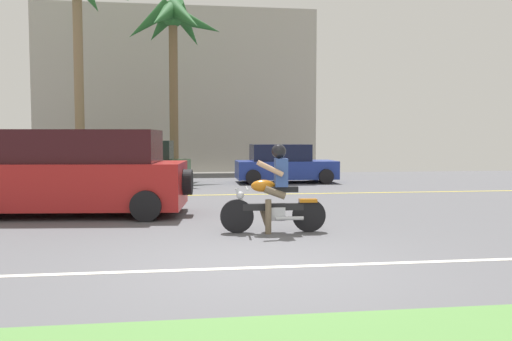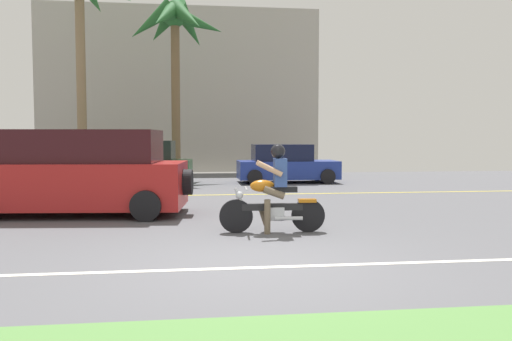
# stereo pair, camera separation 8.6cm
# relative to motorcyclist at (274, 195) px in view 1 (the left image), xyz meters

# --- Properties ---
(ground) EXTENTS (56.00, 30.00, 0.04)m
(ground) POSITION_rel_motorcyclist_xyz_m (-0.62, 0.77, -0.70)
(ground) COLOR #545459
(lane_line_near) EXTENTS (50.40, 0.12, 0.01)m
(lane_line_near) POSITION_rel_motorcyclist_xyz_m (-0.62, -2.47, -0.67)
(lane_line_near) COLOR silver
(lane_line_near) RESTS_ON ground
(lane_line_far) EXTENTS (50.40, 0.12, 0.01)m
(lane_line_far) POSITION_rel_motorcyclist_xyz_m (-0.62, 6.23, -0.67)
(lane_line_far) COLOR yellow
(lane_line_far) RESTS_ON ground
(motorcyclist) EXTENTS (1.91, 0.62, 1.60)m
(motorcyclist) POSITION_rel_motorcyclist_xyz_m (0.00, 0.00, 0.00)
(motorcyclist) COLOR black
(motorcyclist) RESTS_ON ground
(suv_nearby) EXTENTS (5.01, 2.52, 1.89)m
(suv_nearby) POSITION_rel_motorcyclist_xyz_m (-3.96, 2.66, 0.24)
(suv_nearby) COLOR #AD1E1E
(suv_nearby) RESTS_ON ground
(parked_car_1) EXTENTS (4.37, 2.23, 1.62)m
(parked_car_1) POSITION_rel_motorcyclist_xyz_m (-3.55, 9.96, 0.08)
(parked_car_1) COLOR #2D663D
(parked_car_1) RESTS_ON ground
(parked_car_2) EXTENTS (3.82, 1.87, 1.47)m
(parked_car_2) POSITION_rel_motorcyclist_xyz_m (2.12, 10.26, 0.01)
(parked_car_2) COLOR navy
(parked_car_2) RESTS_ON ground
(palm_tree_1) EXTENTS (4.18, 4.03, 7.50)m
(palm_tree_1) POSITION_rel_motorcyclist_xyz_m (-2.10, 12.53, 5.55)
(palm_tree_1) COLOR brown
(palm_tree_1) RESTS_ON ground
(building_far) EXTENTS (14.06, 4.00, 8.30)m
(building_far) POSITION_rel_motorcyclist_xyz_m (-2.00, 18.77, 3.47)
(building_far) COLOR #A8A399
(building_far) RESTS_ON ground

